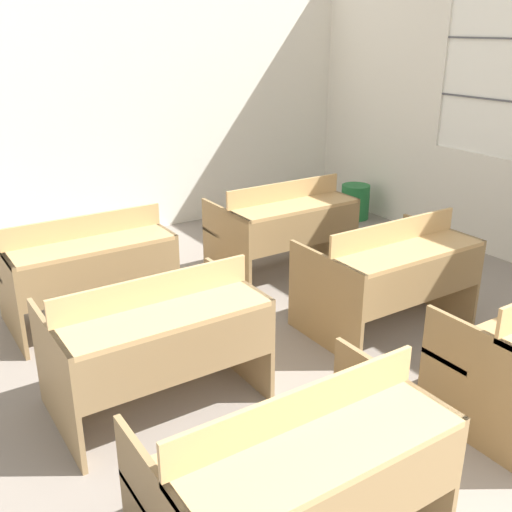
# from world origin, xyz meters

# --- Properties ---
(wall_back) EXTENTS (5.80, 0.06, 2.72)m
(wall_back) POSITION_xyz_m (0.00, 5.89, 1.36)
(wall_back) COLOR white
(wall_back) RESTS_ON ground_plane
(bench_front_left) EXTENTS (1.15, 0.77, 0.82)m
(bench_front_left) POSITION_xyz_m (-0.81, 1.57, 0.44)
(bench_front_left) COLOR #94764C
(bench_front_left) RESTS_ON ground_plane
(bench_second_left) EXTENTS (1.15, 0.77, 0.82)m
(bench_second_left) POSITION_xyz_m (-0.83, 2.85, 0.44)
(bench_second_left) COLOR #9A7B51
(bench_second_left) RESTS_ON ground_plane
(bench_second_right) EXTENTS (1.15, 0.77, 0.82)m
(bench_second_right) POSITION_xyz_m (0.95, 2.83, 0.44)
(bench_second_right) COLOR olive
(bench_second_right) RESTS_ON ground_plane
(bench_third_left) EXTENTS (1.15, 0.77, 0.82)m
(bench_third_left) POSITION_xyz_m (-0.80, 4.11, 0.44)
(bench_third_left) COLOR #93754B
(bench_third_left) RESTS_ON ground_plane
(bench_third_right) EXTENTS (1.15, 0.77, 0.82)m
(bench_third_right) POSITION_xyz_m (0.94, 4.12, 0.44)
(bench_third_right) COLOR olive
(bench_third_right) RESTS_ON ground_plane
(wastepaper_bin) EXTENTS (0.32, 0.32, 0.39)m
(wastepaper_bin) POSITION_xyz_m (2.55, 4.95, 0.19)
(wastepaper_bin) COLOR #1E6B33
(wastepaper_bin) RESTS_ON ground_plane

